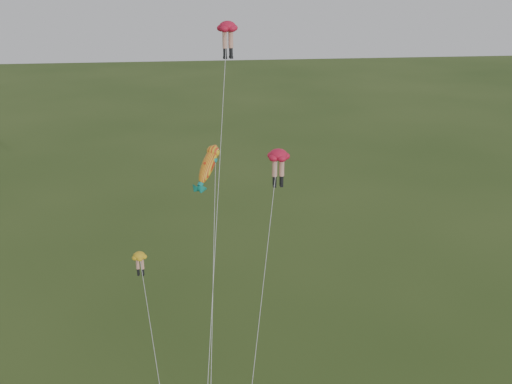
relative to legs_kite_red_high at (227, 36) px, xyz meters
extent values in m
ellipsoid|color=red|center=(0.05, 0.24, 0.60)|extent=(1.87, 1.87, 0.72)
cylinder|color=#E29A85|center=(-0.16, 0.16, -0.24)|extent=(0.32, 0.32, 1.10)
cylinder|color=black|center=(-0.16, 0.16, -1.06)|extent=(0.25, 0.25, 0.55)
cube|color=black|center=(-0.16, 0.16, -1.42)|extent=(0.29, 0.36, 0.16)
cylinder|color=#E29A85|center=(0.25, 0.32, -0.24)|extent=(0.32, 0.32, 1.10)
cylinder|color=black|center=(0.25, 0.32, -1.06)|extent=(0.25, 0.25, 0.55)
cube|color=black|center=(0.25, 0.32, -1.42)|extent=(0.29, 0.36, 0.16)
cylinder|color=silver|center=(-1.27, -6.34, -10.84)|extent=(2.67, 13.18, 23.61)
ellipsoid|color=red|center=(3.09, -2.87, -7.35)|extent=(1.62, 1.62, 0.78)
cylinder|color=#E29A85|center=(2.85, -2.88, -8.26)|extent=(0.35, 0.35, 1.19)
cylinder|color=black|center=(2.85, -2.88, -9.16)|extent=(0.27, 0.27, 0.59)
cube|color=black|center=(2.85, -2.88, -9.54)|extent=(0.21, 0.35, 0.17)
cylinder|color=#E29A85|center=(3.33, -2.86, -8.26)|extent=(0.35, 0.35, 1.19)
cylinder|color=black|center=(3.33, -2.86, -9.16)|extent=(0.27, 0.27, 0.59)
cube|color=black|center=(3.33, -2.86, -9.54)|extent=(0.21, 0.35, 0.17)
cylinder|color=silver|center=(1.38, -8.31, -14.80)|extent=(3.46, 10.92, 15.69)
ellipsoid|color=gold|center=(-6.35, -4.45, -13.52)|extent=(1.15, 1.15, 0.51)
cylinder|color=#E29A85|center=(-6.50, -4.43, -14.12)|extent=(0.23, 0.23, 0.78)
cylinder|color=black|center=(-6.50, -4.43, -14.70)|extent=(0.18, 0.18, 0.39)
cube|color=black|center=(-6.50, -4.43, -14.95)|extent=(0.16, 0.24, 0.11)
cylinder|color=#E29A85|center=(-6.20, -4.47, -14.12)|extent=(0.23, 0.23, 0.78)
cylinder|color=black|center=(-6.20, -4.47, -14.70)|extent=(0.18, 0.18, 0.39)
cube|color=black|center=(-6.20, -4.47, -14.95)|extent=(0.16, 0.24, 0.11)
cylinder|color=silver|center=(-5.43, -8.62, -17.96)|extent=(1.88, 8.36, 9.38)
ellipsoid|color=yellow|center=(-1.57, -3.53, -7.62)|extent=(2.21, 2.67, 2.70)
sphere|color=yellow|center=(-1.57, -3.53, -7.62)|extent=(1.46, 1.56, 1.27)
cone|color=#137F73|center=(-1.57, -3.53, -7.62)|extent=(1.26, 1.39, 1.19)
cone|color=#137F73|center=(-1.57, -3.53, -7.62)|extent=(1.26, 1.39, 1.19)
cone|color=#137F73|center=(-1.57, -3.53, -7.62)|extent=(0.71, 0.78, 0.67)
cone|color=#137F73|center=(-1.57, -3.53, -7.62)|extent=(0.71, 0.78, 0.67)
cone|color=red|center=(-1.57, -3.53, -7.62)|extent=(0.74, 0.80, 0.66)
cylinder|color=silver|center=(-1.89, -7.83, -15.13)|extent=(0.68, 8.62, 15.03)
camera|label=1|loc=(-2.24, -38.52, 4.31)|focal=40.00mm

